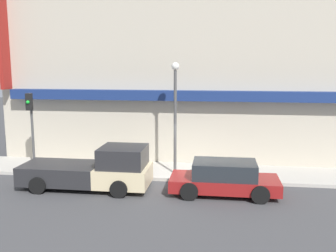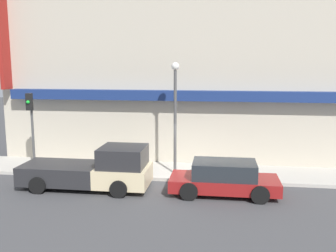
{
  "view_description": "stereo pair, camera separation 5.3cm",
  "coord_description": "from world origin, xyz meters",
  "px_view_note": "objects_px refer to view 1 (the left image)",
  "views": [
    {
      "loc": [
        1.72,
        -16.04,
        5.19
      ],
      "look_at": [
        -0.61,
        1.14,
        2.35
      ],
      "focal_mm": 40.0,
      "sensor_mm": 36.0,
      "label": 1
    },
    {
      "loc": [
        1.78,
        -16.04,
        5.19
      ],
      "look_at": [
        -0.61,
        1.14,
        2.35
      ],
      "focal_mm": 40.0,
      "sensor_mm": 36.0,
      "label": 2
    }
  ],
  "objects_px": {
    "traffic_light": "(31,118)",
    "fire_hydrant": "(125,166)",
    "parked_car": "(224,178)",
    "pickup_truck": "(95,170)",
    "street_lamp": "(175,104)"
  },
  "relations": [
    {
      "from": "parked_car",
      "to": "traffic_light",
      "type": "distance_m",
      "value": 9.48
    },
    {
      "from": "parked_car",
      "to": "traffic_light",
      "type": "height_order",
      "value": "traffic_light"
    },
    {
      "from": "parked_car",
      "to": "traffic_light",
      "type": "xyz_separation_m",
      "value": [
        -9.09,
        1.77,
        2.04
      ]
    },
    {
      "from": "street_lamp",
      "to": "fire_hydrant",
      "type": "bearing_deg",
      "value": -174.53
    },
    {
      "from": "street_lamp",
      "to": "pickup_truck",
      "type": "bearing_deg",
      "value": -145.55
    },
    {
      "from": "traffic_light",
      "to": "fire_hydrant",
      "type": "bearing_deg",
      "value": 2.22
    },
    {
      "from": "fire_hydrant",
      "to": "traffic_light",
      "type": "relative_size",
      "value": 0.18
    },
    {
      "from": "parked_car",
      "to": "traffic_light",
      "type": "bearing_deg",
      "value": 167.75
    },
    {
      "from": "fire_hydrant",
      "to": "street_lamp",
      "type": "xyz_separation_m",
      "value": [
        2.35,
        0.22,
        2.92
      ]
    },
    {
      "from": "fire_hydrant",
      "to": "street_lamp",
      "type": "distance_m",
      "value": 3.76
    },
    {
      "from": "pickup_truck",
      "to": "fire_hydrant",
      "type": "xyz_separation_m",
      "value": [
        0.81,
        1.95,
        -0.33
      ]
    },
    {
      "from": "street_lamp",
      "to": "traffic_light",
      "type": "relative_size",
      "value": 1.38
    },
    {
      "from": "pickup_truck",
      "to": "traffic_light",
      "type": "bearing_deg",
      "value": 155.26
    },
    {
      "from": "pickup_truck",
      "to": "street_lamp",
      "type": "distance_m",
      "value": 4.64
    },
    {
      "from": "pickup_truck",
      "to": "street_lamp",
      "type": "height_order",
      "value": "street_lamp"
    }
  ]
}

